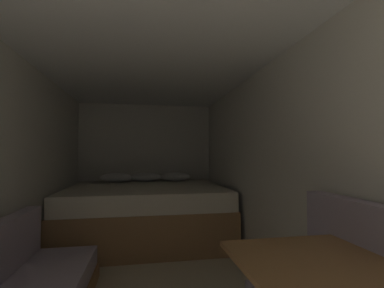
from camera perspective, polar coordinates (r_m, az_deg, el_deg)
name	(u,v)px	position (r m, az deg, el deg)	size (l,w,h in m)	color
wall_back	(146,163)	(4.84, -9.75, -4.05)	(2.39, 0.05, 2.09)	silver
wall_right	(279,171)	(2.57, 18.09, -5.59)	(0.05, 5.11, 2.09)	silver
ceiling_slab	(150,47)	(2.44, -8.95, 19.82)	(2.39, 5.11, 0.05)	white
bed	(147,212)	(3.99, -9.68, -14.04)	(2.17, 1.75, 0.89)	#9E7247
dinette_table	(319,286)	(1.40, 25.51, -25.71)	(0.67, 0.71, 0.74)	olive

